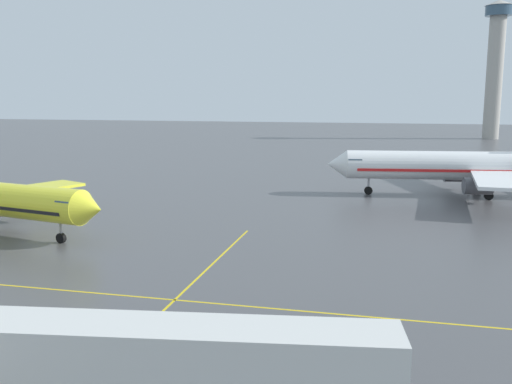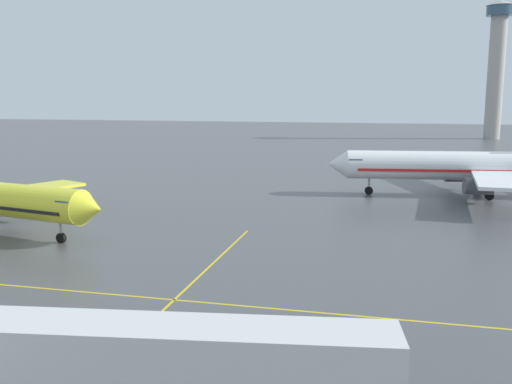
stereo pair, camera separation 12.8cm
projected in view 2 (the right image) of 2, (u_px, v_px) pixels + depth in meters
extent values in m
cone|color=yellow|center=(91.00, 209.00, 53.23)|extent=(3.02, 3.83, 3.43)
cube|color=yellow|center=(25.00, 190.00, 67.27)|extent=(9.88, 14.57, 0.37)
cylinder|color=black|center=(12.00, 205.00, 64.30)|extent=(3.45, 2.51, 1.93)
cube|color=#385166|center=(74.00, 202.00, 54.02)|extent=(2.26, 3.48, 0.64)
cylinder|color=#99999E|center=(61.00, 228.00, 55.24)|extent=(0.26, 0.26, 1.52)
cylinder|color=black|center=(61.00, 238.00, 55.42)|extent=(1.07, 0.61, 1.01)
cylinder|color=white|center=(469.00, 166.00, 80.37)|extent=(34.84, 8.67, 4.11)
cone|color=white|center=(337.00, 164.00, 82.20)|extent=(3.32, 4.36, 4.03)
cube|color=white|center=(460.00, 163.00, 89.39)|extent=(10.75, 17.16, 0.43)
cube|color=white|center=(498.00, 180.00, 71.37)|extent=(6.84, 16.60, 0.43)
cylinder|color=#4C4C51|center=(457.00, 175.00, 86.26)|extent=(3.95, 2.74, 2.27)
cylinder|color=#4C4C51|center=(478.00, 186.00, 75.23)|extent=(3.95, 2.74, 2.27)
cube|color=#385166|center=(355.00, 160.00, 81.86)|extent=(2.43, 4.01, 0.76)
cube|color=red|center=(469.00, 169.00, 80.46)|extent=(32.10, 8.35, 0.39)
cylinder|color=#99999E|center=(369.00, 183.00, 82.20)|extent=(0.30, 0.30, 1.78)
cylinder|color=black|center=(369.00, 191.00, 82.40)|extent=(1.24, 0.64, 1.19)
cylinder|color=#99999E|center=(478.00, 181.00, 83.37)|extent=(0.30, 0.30, 1.78)
cylinder|color=black|center=(478.00, 189.00, 83.57)|extent=(1.24, 0.64, 1.19)
cylinder|color=#99999E|center=(490.00, 187.00, 77.85)|extent=(0.30, 0.30, 1.78)
cylinder|color=black|center=(489.00, 196.00, 78.06)|extent=(1.24, 0.64, 1.19)
cube|color=yellow|center=(174.00, 300.00, 40.05)|extent=(143.04, 0.20, 0.01)
cube|color=silver|center=(149.00, 356.00, 22.49)|extent=(20.09, 5.47, 2.70)
cylinder|color=#ADA89E|center=(495.00, 78.00, 184.39)|extent=(5.20, 5.20, 39.57)
cylinder|color=#385166|center=(500.00, 11.00, 180.76)|extent=(8.40, 8.40, 3.20)
cone|color=#ADA89E|center=(501.00, 3.00, 180.34)|extent=(8.82, 8.82, 1.80)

